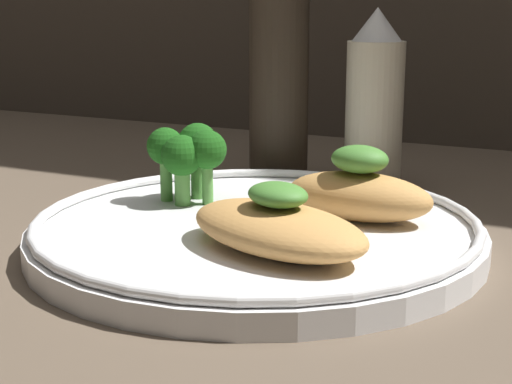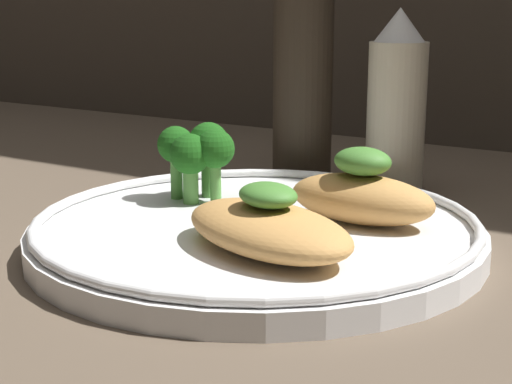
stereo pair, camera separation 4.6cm
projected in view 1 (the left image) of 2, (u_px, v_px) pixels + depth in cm
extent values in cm
cube|color=brown|center=(256.00, 255.00, 46.89)|extent=(180.00, 180.00, 1.00)
cylinder|color=white|center=(256.00, 236.00, 46.60)|extent=(26.92, 26.92, 1.40)
torus|color=white|center=(256.00, 220.00, 46.36)|extent=(26.32, 26.32, 0.60)
ellipsoid|color=tan|center=(278.00, 229.00, 41.34)|extent=(12.66, 9.61, 2.44)
ellipsoid|color=#478433|center=(278.00, 195.00, 40.90)|extent=(4.22, 3.80, 1.28)
ellipsoid|color=tan|center=(359.00, 196.00, 47.21)|extent=(9.16, 4.63, 2.90)
ellipsoid|color=#478433|center=(360.00, 159.00, 46.66)|extent=(3.53, 2.84, 1.67)
cylinder|color=#569942|center=(208.00, 184.00, 50.75)|extent=(0.72, 0.72, 2.73)
sphere|color=#195114|center=(207.00, 150.00, 50.21)|extent=(2.54, 2.54, 2.54)
cylinder|color=#569942|center=(198.00, 178.00, 52.39)|extent=(1.01, 1.01, 2.76)
sphere|color=#195114|center=(198.00, 143.00, 51.83)|extent=(2.72, 2.72, 2.72)
cylinder|color=#569942|center=(166.00, 180.00, 51.66)|extent=(0.80, 0.80, 2.81)
sphere|color=#195114|center=(165.00, 146.00, 51.11)|extent=(2.45, 2.45, 2.45)
cylinder|color=#569942|center=(182.00, 187.00, 50.58)|extent=(1.02, 1.02, 2.34)
sphere|color=#195114|center=(182.00, 156.00, 50.08)|extent=(2.66, 2.66, 2.66)
cylinder|color=beige|center=(374.00, 116.00, 60.13)|extent=(4.41, 4.41, 11.33)
cone|color=white|center=(377.00, 24.00, 58.47)|extent=(3.75, 3.75, 2.49)
cylinder|color=#382D23|center=(279.00, 76.00, 62.91)|extent=(4.79, 4.79, 16.79)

